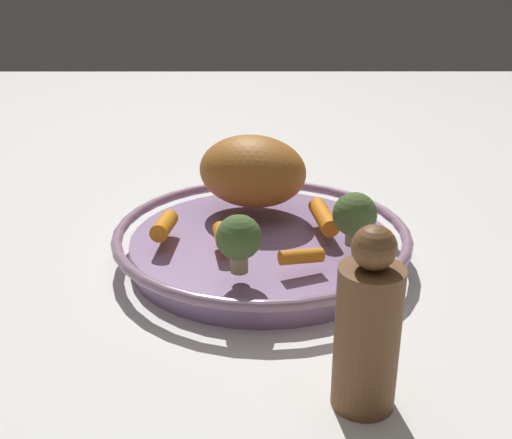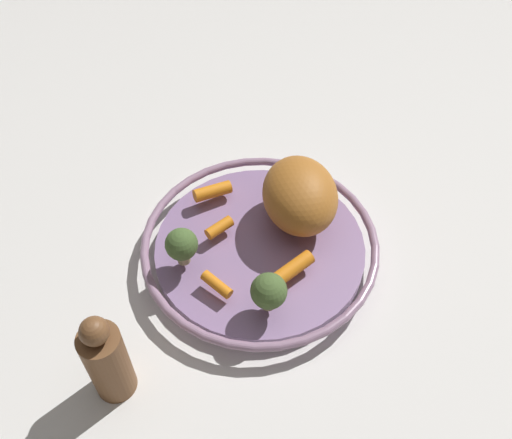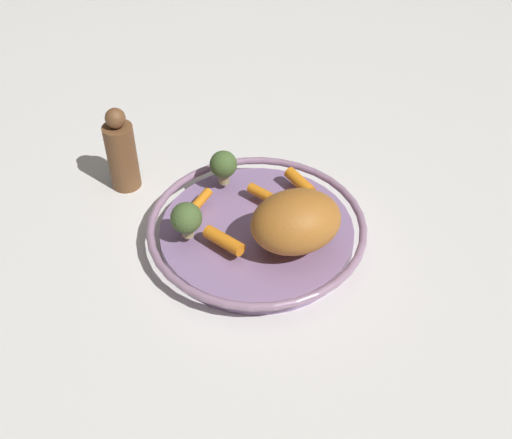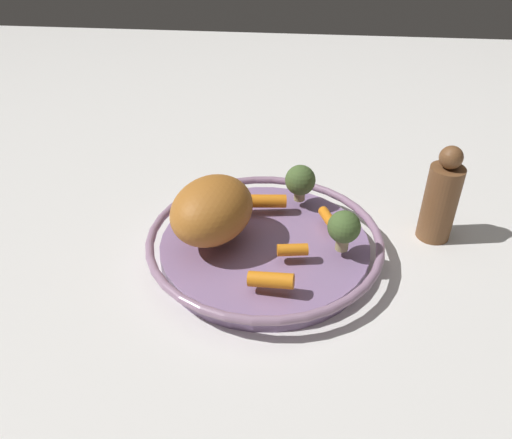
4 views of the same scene
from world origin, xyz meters
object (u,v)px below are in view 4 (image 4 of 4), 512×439
(roast_chicken_piece, at_px, (212,210))
(broccoli_floret_mid, at_px, (344,228))
(baby_carrot_back, at_px, (271,280))
(baby_carrot_right, at_px, (328,218))
(broccoli_floret_small, at_px, (300,181))
(baby_carrot_center, at_px, (264,201))
(baby_carrot_near_rim, at_px, (293,250))
(pepper_mill, at_px, (441,199))
(serving_bowl, at_px, (265,245))

(roast_chicken_piece, xyz_separation_m, broccoli_floret_mid, (-0.19, 0.01, -0.01))
(baby_carrot_back, xyz_separation_m, baby_carrot_right, (-0.07, -0.15, -0.00))
(broccoli_floret_small, bearing_deg, baby_carrot_back, 82.13)
(baby_carrot_center, xyz_separation_m, broccoli_floret_mid, (-0.12, 0.10, 0.03))
(roast_chicken_piece, height_order, baby_carrot_right, roast_chicken_piece)
(baby_carrot_near_rim, height_order, broccoli_floret_small, broccoli_floret_small)
(baby_carrot_center, height_order, pepper_mill, pepper_mill)
(baby_carrot_center, height_order, broccoli_floret_mid, broccoli_floret_mid)
(baby_carrot_back, relative_size, broccoli_floret_small, 0.97)
(baby_carrot_back, xyz_separation_m, broccoli_floret_small, (-0.03, -0.21, 0.02))
(roast_chicken_piece, relative_size, baby_carrot_near_rim, 3.25)
(broccoli_floret_small, xyz_separation_m, pepper_mill, (-0.22, 0.02, -0.01))
(baby_carrot_center, distance_m, broccoli_floret_mid, 0.16)
(baby_carrot_near_rim, relative_size, broccoli_floret_mid, 0.69)
(roast_chicken_piece, bearing_deg, broccoli_floret_mid, 176.09)
(baby_carrot_near_rim, relative_size, baby_carrot_center, 0.62)
(serving_bowl, height_order, roast_chicken_piece, roast_chicken_piece)
(baby_carrot_center, relative_size, pepper_mill, 0.43)
(serving_bowl, height_order, pepper_mill, pepper_mill)
(serving_bowl, xyz_separation_m, baby_carrot_center, (0.01, -0.07, 0.03))
(baby_carrot_back, distance_m, broccoli_floret_mid, 0.13)
(broccoli_floret_mid, bearing_deg, baby_carrot_center, -39.29)
(broccoli_floret_small, distance_m, broccoli_floret_mid, 0.14)
(roast_chicken_piece, xyz_separation_m, baby_carrot_near_rim, (-0.12, 0.03, -0.04))
(baby_carrot_near_rim, relative_size, baby_carrot_back, 0.72)
(baby_carrot_back, height_order, pepper_mill, pepper_mill)
(roast_chicken_piece, bearing_deg, pepper_mill, -164.90)
(serving_bowl, relative_size, roast_chicken_piece, 2.54)
(serving_bowl, relative_size, baby_carrot_near_rim, 8.26)
(baby_carrot_right, distance_m, broccoli_floret_mid, 0.07)
(broccoli_floret_mid, bearing_deg, baby_carrot_back, 43.29)
(roast_chicken_piece, distance_m, baby_carrot_back, 0.14)
(baby_carrot_right, height_order, broccoli_floret_small, broccoli_floret_small)
(roast_chicken_piece, height_order, baby_carrot_center, roast_chicken_piece)
(baby_carrot_near_rim, bearing_deg, broccoli_floret_small, -91.81)
(baby_carrot_near_rim, xyz_separation_m, broccoli_floret_mid, (-0.07, -0.02, 0.03))
(roast_chicken_piece, bearing_deg, baby_carrot_center, -128.65)
(serving_bowl, distance_m, pepper_mill, 0.28)
(baby_carrot_near_rim, xyz_separation_m, baby_carrot_back, (0.02, 0.07, 0.00))
(baby_carrot_right, xyz_separation_m, broccoli_floret_small, (0.05, -0.06, 0.03))
(baby_carrot_near_rim, distance_m, baby_carrot_center, 0.13)
(roast_chicken_piece, height_order, baby_carrot_back, roast_chicken_piece)
(baby_carrot_back, distance_m, pepper_mill, 0.31)
(baby_carrot_center, xyz_separation_m, broccoli_floret_small, (-0.05, -0.03, 0.02))
(serving_bowl, height_order, baby_carrot_right, baby_carrot_right)
(roast_chicken_piece, bearing_deg, baby_carrot_back, 132.56)
(roast_chicken_piece, distance_m, broccoli_floret_small, 0.17)
(broccoli_floret_small, relative_size, broccoli_floret_mid, 0.99)
(serving_bowl, distance_m, broccoli_floret_small, 0.12)
(baby_carrot_center, xyz_separation_m, baby_carrot_right, (-0.10, 0.03, -0.00))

